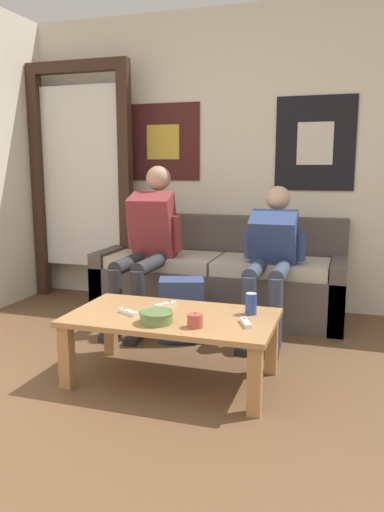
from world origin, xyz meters
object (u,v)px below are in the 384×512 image
object	(u,v)px
person_seated_adult	(148,238)
game_controller_near_left	(165,305)
couch	(219,281)
ceramic_bowl	(156,316)
coffee_table	(172,325)
drink_can_blue	(251,304)
game_controller_near_right	(245,323)
backpack	(182,311)
game_controller_far_center	(128,312)
pillar_candle	(195,321)
person_seated_teen	(271,254)

from	to	relation	value
person_seated_adult	game_controller_near_left	xyz separation A→B (m)	(0.48, -0.89, -0.26)
couch	person_seated_adult	xyz separation A→B (m)	(-0.49, -0.36, 0.39)
ceramic_bowl	game_controller_near_left	bearing A→B (deg)	101.78
coffee_table	drink_can_blue	world-z (taller)	drink_can_blue
couch	game_controller_near_right	xyz separation A→B (m)	(0.52, -1.45, 0.12)
coffee_table	backpack	bearing A→B (deg)	104.31
coffee_table	drink_can_blue	bearing A→B (deg)	19.09
person_seated_adult	backpack	world-z (taller)	person_seated_adult
ceramic_bowl	game_controller_near_right	distance (m)	0.48
backpack	game_controller_near_right	world-z (taller)	backpack
coffee_table	person_seated_adult	distance (m)	1.22
person_seated_adult	game_controller_near_right	size ratio (longest dim) A/B	8.50
person_seated_adult	backpack	size ratio (longest dim) A/B	2.77
game_controller_near_right	game_controller_far_center	xyz separation A→B (m)	(-0.68, -0.01, 0.00)
backpack	game_controller_near_left	world-z (taller)	backpack
couch	person_seated_adult	bearing A→B (deg)	-143.74
couch	game_controller_near_right	world-z (taller)	couch
coffee_table	pillar_candle	size ratio (longest dim) A/B	13.95
backpack	ceramic_bowl	world-z (taller)	ceramic_bowl
person_seated_adult	game_controller_near_right	bearing A→B (deg)	-47.07
game_controller_far_center	ceramic_bowl	bearing A→B (deg)	-25.69
ceramic_bowl	person_seated_teen	bearing A→B (deg)	70.07
couch	drink_can_blue	distance (m)	1.35
ceramic_bowl	game_controller_near_right	bearing A→B (deg)	13.72
coffee_table	pillar_candle	xyz separation A→B (m)	(0.19, -0.18, 0.10)
coffee_table	game_controller_near_right	bearing A→B (deg)	-7.34
couch	coffee_table	xyz separation A→B (m)	(0.08, -1.39, 0.05)
coffee_table	game_controller_near_left	size ratio (longest dim) A/B	8.59
person_seated_teen	ceramic_bowl	world-z (taller)	person_seated_teen
person_seated_adult	game_controller_far_center	distance (m)	1.17
coffee_table	backpack	xyz separation A→B (m)	(-0.17, 0.66, -0.12)
backpack	game_controller_far_center	size ratio (longest dim) A/B	3.10
couch	ceramic_bowl	xyz separation A→B (m)	(0.05, -1.56, 0.15)
person_seated_adult	backpack	bearing A→B (deg)	-42.51
person_seated_teen	game_controller_near_left	xyz separation A→B (m)	(-0.50, -0.89, -0.19)
game_controller_far_center	couch	bearing A→B (deg)	83.58
ceramic_bowl	drink_can_blue	bearing A→B (deg)	34.84
ceramic_bowl	drink_can_blue	distance (m)	0.56
backpack	person_seated_teen	bearing A→B (deg)	32.97
pillar_candle	game_controller_near_left	xyz separation A→B (m)	(-0.29, 0.32, -0.02)
person_seated_adult	coffee_table	bearing A→B (deg)	-60.91
pillar_candle	game_controller_near_left	size ratio (longest dim) A/B	0.62
person_seated_teen	game_controller_near_left	distance (m)	1.04
game_controller_far_center	game_controller_near_left	bearing A→B (deg)	54.39
person_seated_adult	game_controller_near_left	size ratio (longest dim) A/B	9.03
game_controller_far_center	person_seated_teen	bearing A→B (deg)	59.33
person_seated_adult	person_seated_teen	size ratio (longest dim) A/B	1.14
coffee_table	game_controller_far_center	xyz separation A→B (m)	(-0.25, -0.07, 0.07)
drink_can_blue	game_controller_near_left	size ratio (longest dim) A/B	0.91
person_seated_teen	ceramic_bowl	size ratio (longest dim) A/B	5.85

